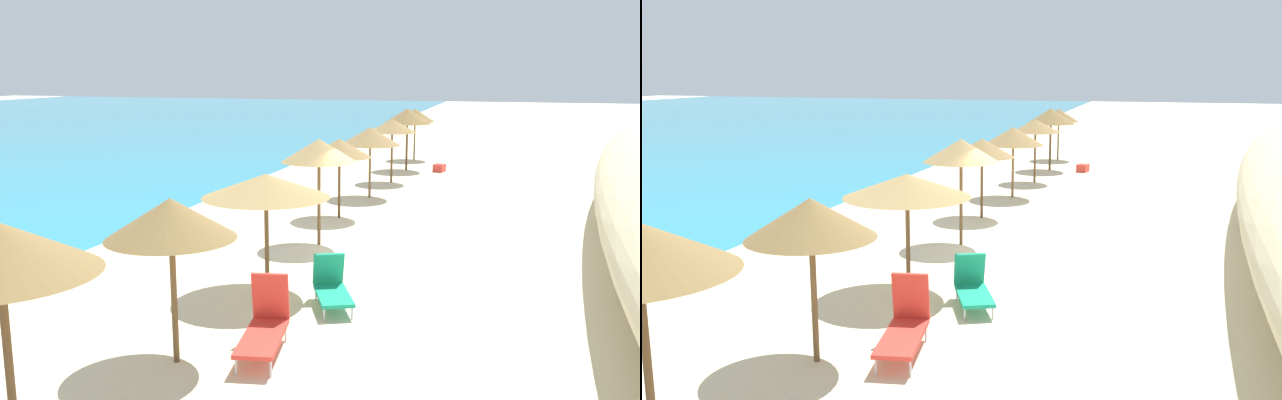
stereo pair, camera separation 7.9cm
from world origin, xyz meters
TOP-DOWN VIEW (x-y plane):
  - ground_plane at (0.00, 0.00)m, footprint 160.00×160.00m
  - beach_umbrella_3 at (-7.51, 1.68)m, footprint 1.98×1.98m
  - beach_umbrella_4 at (-4.02, 1.52)m, footprint 2.55×2.55m
  - beach_umbrella_5 at (-0.08, 1.61)m, footprint 1.92×1.92m
  - beach_umbrella_6 at (3.17, 1.95)m, footprint 1.95×1.95m
  - beach_umbrella_7 at (6.68, 1.78)m, footprint 2.12×2.12m
  - beach_umbrella_8 at (10.07, 1.64)m, footprint 1.94×1.94m
  - beach_umbrella_9 at (13.54, 1.62)m, footprint 2.15×2.15m
  - beach_umbrella_10 at (17.13, 1.82)m, footprint 1.98×1.98m
  - lounge_chair_0 at (-4.42, 0.05)m, footprint 1.51×1.13m
  - lounge_chair_1 at (-6.77, 0.49)m, footprint 1.69×0.88m
  - cooler_box at (13.47, 0.13)m, footprint 0.60×0.55m

SIDE VIEW (x-z plane):
  - ground_plane at x=0.00m, z-range 0.00..0.00m
  - cooler_box at x=13.47m, z-range 0.00..0.34m
  - lounge_chair_0 at x=-4.42m, z-range -0.10..0.86m
  - lounge_chair_1 at x=-6.77m, z-range -0.13..1.05m
  - beach_umbrella_6 at x=3.17m, z-range 0.93..3.34m
  - beach_umbrella_7 at x=6.68m, z-range 0.92..3.41m
  - beach_umbrella_4 at x=-4.02m, z-range 0.98..3.42m
  - beach_umbrella_10 at x=17.13m, z-range 0.95..3.48m
  - beach_umbrella_8 at x=10.07m, z-range 0.99..3.51m
  - beach_umbrella_3 at x=-7.51m, z-range 0.98..3.56m
  - beach_umbrella_9 at x=13.54m, z-range 1.03..3.79m
  - beach_umbrella_5 at x=-0.08m, z-range 1.07..3.81m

